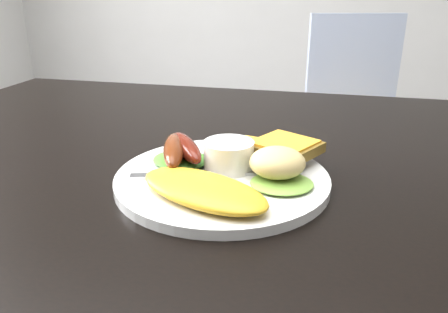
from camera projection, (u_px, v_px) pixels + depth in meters
name	position (u px, v px, depth m)	size (l,w,h in m)	color
dining_table	(220.00, 160.00, 0.67)	(1.20, 0.80, 0.04)	black
dining_chair	(348.00, 135.00, 1.65)	(0.36, 0.36, 0.04)	tan
person	(262.00, 70.00, 1.13)	(0.56, 0.37, 1.55)	navy
plate	(222.00, 179.00, 0.54)	(0.26, 0.26, 0.01)	white
lettuce_left	(181.00, 159.00, 0.57)	(0.08, 0.07, 0.01)	#27841B
lettuce_right	(282.00, 183.00, 0.51)	(0.07, 0.07, 0.01)	#57962D
omelette	(203.00, 189.00, 0.48)	(0.16, 0.08, 0.02)	yellow
sausage_a	(174.00, 150.00, 0.56)	(0.03, 0.11, 0.03)	#62270E
sausage_b	(186.00, 147.00, 0.57)	(0.03, 0.11, 0.03)	#5B140A
ramekin	(229.00, 156.00, 0.55)	(0.06, 0.06, 0.04)	white
toast_a	(257.00, 152.00, 0.59)	(0.07, 0.07, 0.01)	olive
toast_b	(284.00, 148.00, 0.57)	(0.08, 0.08, 0.01)	olive
potato_salad	(277.00, 162.00, 0.51)	(0.07, 0.06, 0.04)	#F7F4A4
fork	(194.00, 174.00, 0.53)	(0.15, 0.01, 0.00)	#ADAFB7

